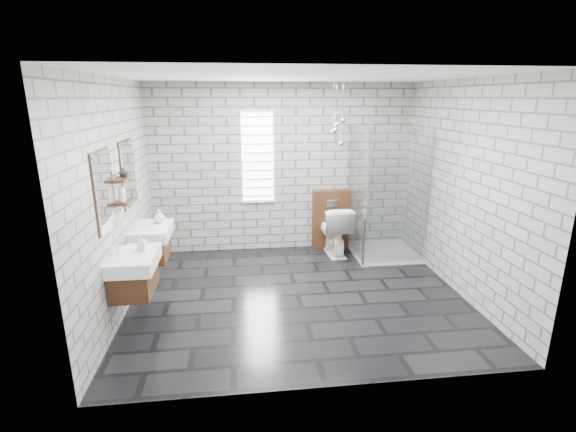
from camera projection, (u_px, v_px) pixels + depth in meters
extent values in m
cube|color=black|center=(298.00, 296.00, 5.41)|extent=(4.20, 3.60, 0.02)
cube|color=white|center=(299.00, 75.00, 4.66)|extent=(4.20, 3.60, 0.02)
cube|color=#9C9C97|center=(282.00, 169.00, 6.77)|extent=(4.20, 0.02, 2.70)
cube|color=#9C9C97|center=(331.00, 244.00, 3.31)|extent=(4.20, 0.02, 2.70)
cube|color=#9C9C97|center=(117.00, 199.00, 4.79)|extent=(0.02, 3.60, 2.70)
cube|color=#9C9C97|center=(463.00, 189.00, 5.28)|extent=(0.02, 3.60, 2.70)
cube|color=#442715|center=(134.00, 280.00, 4.56)|extent=(0.42, 0.62, 0.30)
cube|color=silver|center=(152.00, 276.00, 4.58)|extent=(0.02, 0.35, 0.01)
cube|color=white|center=(134.00, 260.00, 4.50)|extent=(0.47, 0.70, 0.15)
cylinder|color=silver|center=(118.00, 249.00, 4.45)|extent=(0.04, 0.04, 0.12)
cylinder|color=silver|center=(122.00, 245.00, 4.44)|extent=(0.10, 0.02, 0.02)
cube|color=white|center=(105.00, 191.00, 4.26)|extent=(0.03, 0.55, 0.80)
cube|color=#442715|center=(103.00, 191.00, 4.26)|extent=(0.01, 0.59, 0.84)
cube|color=#442715|center=(152.00, 248.00, 5.52)|extent=(0.42, 0.62, 0.30)
cube|color=silver|center=(167.00, 245.00, 5.54)|extent=(0.02, 0.35, 0.01)
cube|color=white|center=(152.00, 232.00, 5.46)|extent=(0.47, 0.70, 0.15)
cylinder|color=silver|center=(139.00, 222.00, 5.41)|extent=(0.04, 0.04, 0.12)
cylinder|color=silver|center=(142.00, 218.00, 5.40)|extent=(0.10, 0.02, 0.02)
cube|color=white|center=(129.00, 174.00, 5.22)|extent=(0.03, 0.55, 0.80)
cube|color=#442715|center=(128.00, 174.00, 5.22)|extent=(0.01, 0.59, 0.84)
cube|color=#442715|center=(124.00, 202.00, 4.76)|extent=(0.14, 0.30, 0.03)
cube|color=#442715|center=(121.00, 180.00, 4.69)|extent=(0.14, 0.30, 0.03)
cube|color=white|center=(258.00, 157.00, 6.64)|extent=(0.50, 0.02, 1.40)
cube|color=white|center=(257.00, 111.00, 6.43)|extent=(0.56, 0.04, 0.04)
cube|color=white|center=(259.00, 201.00, 6.82)|extent=(0.56, 0.04, 0.04)
cube|color=white|center=(258.00, 196.00, 6.80)|extent=(0.48, 0.01, 0.02)
cube|color=white|center=(258.00, 188.00, 6.76)|extent=(0.48, 0.01, 0.02)
cube|color=white|center=(258.00, 179.00, 6.72)|extent=(0.48, 0.01, 0.02)
cube|color=white|center=(258.00, 170.00, 6.68)|extent=(0.48, 0.01, 0.02)
cube|color=white|center=(258.00, 162.00, 6.64)|extent=(0.48, 0.01, 0.02)
cube|color=white|center=(258.00, 153.00, 6.60)|extent=(0.48, 0.01, 0.02)
cube|color=white|center=(257.00, 144.00, 6.56)|extent=(0.48, 0.01, 0.02)
cube|color=white|center=(257.00, 135.00, 6.53)|extent=(0.48, 0.01, 0.02)
cube|color=white|center=(257.00, 126.00, 6.49)|extent=(0.48, 0.01, 0.03)
cube|color=white|center=(257.00, 117.00, 6.45)|extent=(0.48, 0.01, 0.03)
cube|color=#442715|center=(331.00, 219.00, 6.99)|extent=(0.60, 0.20, 1.00)
cube|color=silver|center=(333.00, 203.00, 6.80)|extent=(0.18, 0.01, 0.12)
cube|color=white|center=(383.00, 252.00, 6.83)|extent=(1.00, 1.00, 0.06)
cube|color=silver|center=(399.00, 200.00, 6.08)|extent=(1.00, 0.01, 2.00)
cube|color=silver|center=(357.00, 193.00, 6.50)|extent=(0.01, 1.00, 2.00)
cube|color=silver|center=(366.00, 201.00, 6.03)|extent=(0.03, 0.03, 2.00)
cube|color=silver|center=(430.00, 199.00, 6.14)|extent=(0.03, 0.03, 2.00)
cylinder|color=silver|center=(409.00, 185.00, 6.77)|extent=(0.02, 0.02, 1.80)
cylinder|color=silver|center=(409.00, 127.00, 6.51)|extent=(0.14, 0.14, 0.02)
sphere|color=silver|center=(335.00, 130.00, 6.16)|extent=(0.09, 0.09, 0.09)
cylinder|color=silver|center=(336.00, 104.00, 6.05)|extent=(0.01, 0.01, 0.65)
sphere|color=silver|center=(341.00, 143.00, 6.30)|extent=(0.09, 0.09, 0.09)
cylinder|color=silver|center=(342.00, 111.00, 6.17)|extent=(0.01, 0.01, 0.85)
sphere|color=silver|center=(336.00, 124.00, 6.28)|extent=(0.09, 0.09, 0.09)
cylinder|color=silver|center=(337.00, 101.00, 6.19)|extent=(0.01, 0.01, 0.58)
sphere|color=silver|center=(333.00, 131.00, 6.27)|extent=(0.09, 0.09, 0.09)
cylinder|color=silver|center=(334.00, 105.00, 6.16)|extent=(0.01, 0.01, 0.67)
sphere|color=silver|center=(342.00, 120.00, 6.28)|extent=(0.09, 0.09, 0.09)
cylinder|color=silver|center=(343.00, 99.00, 6.20)|extent=(0.01, 0.01, 0.52)
imported|color=white|center=(334.00, 230.00, 6.76)|extent=(0.50, 0.82, 0.81)
imported|color=#B2B2B2|center=(142.00, 243.00, 4.56)|extent=(0.09, 0.09, 0.18)
imported|color=#B2B2B2|center=(159.00, 216.00, 5.55)|extent=(0.15, 0.15, 0.19)
imported|color=#B2B2B2|center=(122.00, 193.00, 4.66)|extent=(0.10, 0.10, 0.22)
imported|color=#B2B2B2|center=(123.00, 172.00, 4.76)|extent=(0.12, 0.12, 0.10)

